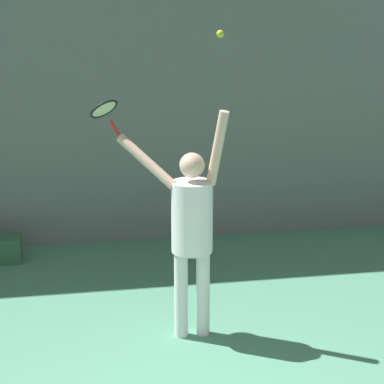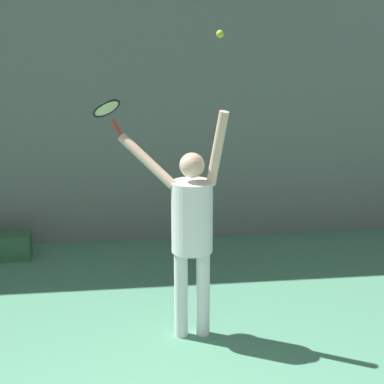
% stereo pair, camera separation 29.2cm
% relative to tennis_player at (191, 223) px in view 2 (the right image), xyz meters
% --- Properties ---
extents(back_wall, '(18.00, 0.10, 5.00)m').
position_rel_tennis_player_xyz_m(back_wall, '(-0.37, 2.89, 1.37)').
color(back_wall, slate).
rests_on(back_wall, ground_plane).
extents(tennis_player, '(1.00, 0.60, 2.18)m').
position_rel_tennis_player_xyz_m(tennis_player, '(0.00, 0.00, 0.00)').
color(tennis_player, white).
rests_on(tennis_player, ground_plane).
extents(tennis_racket, '(0.37, 0.36, 0.36)m').
position_rel_tennis_player_xyz_m(tennis_racket, '(-0.73, 0.51, 0.99)').
color(tennis_racket, red).
extents(tennis_ball, '(0.07, 0.07, 0.07)m').
position_rel_tennis_player_xyz_m(tennis_ball, '(0.24, -0.09, 1.71)').
color(tennis_ball, '#CCDB2D').
extents(equipment_bag, '(0.67, 0.32, 0.31)m').
position_rel_tennis_player_xyz_m(equipment_bag, '(-2.06, 2.33, -0.97)').
color(equipment_bag, '#33663F').
rests_on(equipment_bag, ground_plane).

